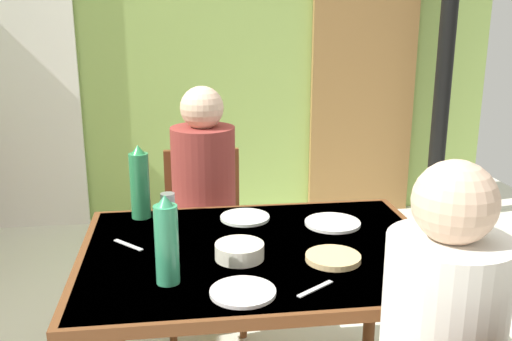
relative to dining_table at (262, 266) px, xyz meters
name	(u,v)px	position (x,y,z in m)	size (l,w,h in m)	color
wall_back	(177,44)	(-0.27, 2.40, 0.66)	(4.77, 0.10, 2.63)	#96B659
door_wooden	(364,85)	(1.12, 2.32, 0.35)	(0.80, 0.05, 2.00)	olive
stove_pipe_column	(447,45)	(1.63, 2.05, 0.66)	(0.12, 0.12, 2.63)	black
curtain_panel	(12,77)	(-1.42, 2.30, 0.45)	(0.90, 0.03, 2.21)	white
dining_table	(262,266)	(0.00, 0.00, 0.00)	(1.29, 0.96, 0.72)	brown
chair_far_diner	(205,226)	(-0.17, 0.83, -0.15)	(0.40, 0.40, 0.87)	brown
person_near_diner	(441,329)	(0.35, -0.70, 0.13)	(0.30, 0.37, 0.77)	silver
person_far_diner	(205,180)	(-0.17, 0.70, 0.13)	(0.30, 0.37, 0.77)	maroon
water_bottle_green_near	(141,184)	(-0.44, 0.39, 0.22)	(0.08, 0.08, 0.31)	#297D4A
water_bottle_green_far	(168,242)	(-0.33, -0.23, 0.21)	(0.07, 0.07, 0.29)	#349365
serving_bowl_center	(241,251)	(-0.08, -0.08, 0.10)	(0.17, 0.17, 0.06)	silver
dinner_plate_near_left	(333,223)	(0.32, 0.20, 0.08)	(0.22, 0.22, 0.01)	white
dinner_plate_near_right	(244,292)	(-0.10, -0.33, 0.08)	(0.20, 0.20, 0.01)	white
dinner_plate_far_center	(246,217)	(-0.02, 0.31, 0.08)	(0.20, 0.20, 0.01)	white
drinking_glass_by_near_diner	(169,204)	(-0.33, 0.41, 0.12)	(0.06, 0.06, 0.09)	silver
bread_plate_sliced	(334,258)	(0.23, -0.14, 0.08)	(0.19, 0.19, 0.02)	#DBB77A
cutlery_knife_near	(316,289)	(0.12, -0.33, 0.07)	(0.15, 0.02, 0.00)	silver
cutlery_fork_near	(129,245)	(-0.47, 0.09, 0.07)	(0.15, 0.02, 0.00)	silver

